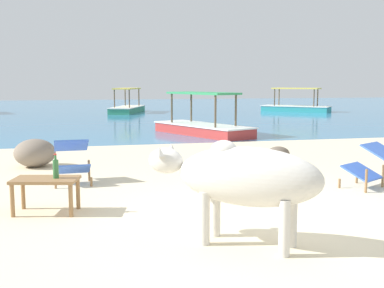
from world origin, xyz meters
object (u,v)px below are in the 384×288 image
boat_green (127,107)px  cow (243,177)px  bottle (56,168)px  boat_teal (296,107)px  deck_chair_near (72,158)px  deck_chair_far (372,163)px  low_bench_table (46,184)px  boat_red (202,126)px

boat_green → cow: bearing=17.2°
bottle → boat_teal: boat_teal is taller
deck_chair_near → boat_teal: boat_teal is taller
bottle → deck_chair_far: 4.44m
low_bench_table → boat_teal: (11.90, 18.25, -0.10)m
boat_red → bottle: bearing=-49.2°
low_bench_table → boat_red: 9.18m
bottle → low_bench_table: bearing=169.9°
low_bench_table → boat_green: size_ratio=0.22×
low_bench_table → boat_teal: 21.79m
low_bench_table → boat_red: (4.06, 8.23, -0.10)m
bottle → boat_teal: 21.74m
low_bench_table → boat_green: 19.74m
bottle → deck_chair_far: (4.43, 0.26, -0.16)m
boat_teal → low_bench_table: bearing=-81.2°
boat_teal → boat_red: 12.73m
boat_red → cow: bearing=-36.0°
deck_chair_near → bottle: bearing=-8.4°
boat_teal → boat_green: bearing=-146.2°
cow → boat_green: (0.97, 21.15, -0.42)m
bottle → deck_chair_far: bottle is taller
deck_chair_near → boat_green: size_ratio=0.21×
low_bench_table → deck_chair_near: deck_chair_near is taller
deck_chair_near → boat_teal: 20.20m
boat_red → deck_chair_far: bearing=-20.2°
bottle → boat_teal: bearing=57.2°
low_bench_table → deck_chair_far: (4.56, 0.24, 0.03)m
cow → bottle: size_ratio=5.54×
cow → boat_red: (2.14, 9.85, -0.42)m
bottle → boat_teal: (11.78, 18.27, -0.29)m
deck_chair_near → boat_green: (2.60, 17.80, -0.13)m
deck_chair_far → boat_teal: size_ratio=0.26×
low_bench_table → deck_chair_near: bearing=93.8°
cow → deck_chair_far: cow is taller
cow → boat_teal: bearing=-79.3°
boat_teal → boat_red: (-7.84, -10.03, 0.00)m
bottle → deck_chair_near: bearing=84.8°
boat_teal → boat_red: same height
deck_chair_far → boat_green: 19.36m
cow → deck_chair_near: size_ratio=2.06×
boat_red → low_bench_table: bearing=-50.0°
low_bench_table → boat_green: boat_green is taller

